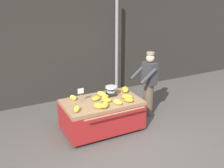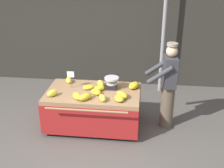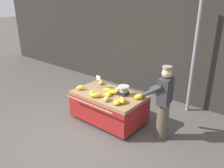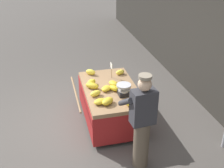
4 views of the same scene
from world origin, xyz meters
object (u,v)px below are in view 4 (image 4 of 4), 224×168
Objects in this scene: banana_bunch_7 at (120,72)px; price_sign at (111,67)px; banana_bunch_11 at (134,104)px; banana_bunch_5 at (113,83)px; banana_bunch_4 at (96,93)px; weighing_scale at (124,90)px; banana_bunch_0 at (91,72)px; banana_bunch_8 at (92,86)px; banana_bunch_3 at (106,88)px; banana_bunch_6 at (124,87)px; banana_cart at (110,97)px; vendor_person at (142,123)px; banana_bunch_2 at (114,88)px; banana_bunch_9 at (91,82)px; banana_bunch_1 at (108,101)px; banana_bunch_10 at (100,101)px.

price_sign is at bearing -63.98° from banana_bunch_7.
banana_bunch_5 is at bearing -169.92° from banana_bunch_11.
banana_bunch_4 is 0.80m from banana_bunch_11.
banana_bunch_5 is at bearing -168.15° from weighing_scale.
banana_bunch_0 reaches higher than banana_bunch_8.
banana_bunch_3 is 0.30m from banana_bunch_8.
banana_bunch_8 is at bearing -87.29° from banana_bunch_5.
banana_bunch_6 is at bearing 72.15° from banana_bunch_8.
banana_bunch_7 is at bearing 175.11° from banana_bunch_11.
price_sign is at bearing 58.45° from banana_bunch_0.
banana_bunch_11 reaches higher than banana_cart.
vendor_person is (0.65, -0.07, 0.05)m from banana_bunch_11.
banana_bunch_8 is at bearing -144.86° from banana_bunch_11.
banana_bunch_2 is at bearing 21.57° from banana_bunch_0.
banana_bunch_2 is 0.20m from banana_bunch_6.
banana_bunch_2 is 0.81× the size of banana_bunch_8.
banana_bunch_9 reaches higher than banana_bunch_4.
vendor_person reaches higher than banana_bunch_2.
vendor_person reaches higher than banana_bunch_5.
vendor_person is at bearing 19.45° from banana_bunch_8.
price_sign is at bearing -178.71° from vendor_person.
banana_bunch_0 is at bearing -167.99° from vendor_person.
banana_bunch_0 is (-0.71, -0.28, 0.26)m from banana_cart.
banana_cart is 0.28m from banana_bunch_2.
banana_bunch_7 is (-0.57, 0.36, 0.25)m from banana_cart.
banana_bunch_8 is at bearing -121.29° from banana_bunch_3.
banana_cart is 0.50m from banana_bunch_4.
banana_bunch_5 is (-0.34, 0.44, -0.01)m from banana_bunch_4.
banana_bunch_6 is 1.29× the size of banana_bunch_7.
weighing_scale reaches higher than banana_bunch_2.
banana_bunch_1 is 1.27m from banana_bunch_7.
banana_bunch_4 is 0.32m from banana_bunch_8.
banana_bunch_1 is 0.38m from banana_bunch_4.
banana_bunch_2 is at bearing 138.54° from banana_bunch_10.
banana_bunch_4 is 1.07m from banana_bunch_7.
banana_bunch_5 is at bearing -176.76° from vendor_person.
banana_bunch_11 is at bearing 35.14° from banana_bunch_8.
banana_bunch_10 is 0.79× the size of banana_bunch_11.
banana_bunch_8 reaches higher than banana_bunch_4.
banana_bunch_6 is (0.12, 0.24, 0.26)m from banana_cart.
banana_bunch_11 is (1.48, 0.52, -0.00)m from banana_bunch_0.
banana_bunch_2 is 0.93× the size of banana_bunch_3.
banana_bunch_8 reaches higher than banana_bunch_5.
banana_bunch_1 is 1.18× the size of banana_bunch_2.
banana_bunch_2 is at bearing 48.52° from banana_bunch_9.
banana_bunch_10 is (0.99, -0.46, -0.20)m from price_sign.
banana_bunch_8 is (0.49, -0.72, 0.01)m from banana_bunch_7.
banana_bunch_10 is (0.54, -0.33, 0.25)m from banana_cart.
banana_bunch_9 is at bearing -64.76° from price_sign.
weighing_scale is 1.35× the size of banana_bunch_7.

